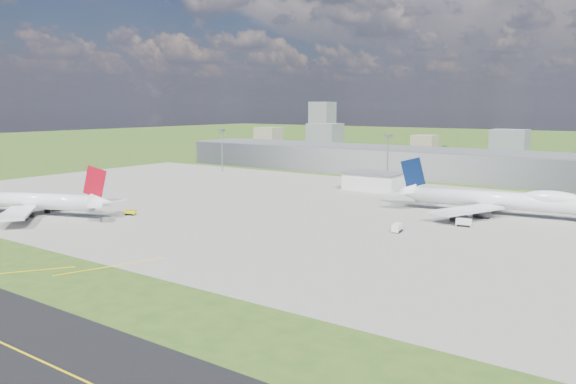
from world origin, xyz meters
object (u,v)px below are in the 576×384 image
Objects in this scene: airliner_red_twin at (31,201)px; van_white_near at (397,228)px; airliner_blue_quad at (502,200)px; fire_truck at (30,200)px; tug_yellow at (131,213)px; van_white_far at (464,223)px.

airliner_red_twin reaches higher than van_white_near.
airliner_blue_quad reaches higher than fire_truck.
airliner_red_twin is 8.05× the size of fire_truck.
van_white_near reaches higher than tug_yellow.
airliner_red_twin is at bearing 104.19° from van_white_near.
tug_yellow is (-111.56, -78.67, -4.61)m from airliner_blue_quad.
airliner_red_twin is 0.87× the size of airliner_blue_quad.
airliner_red_twin is at bearing -6.40° from fire_truck.
airliner_blue_quad is 13.92× the size of van_white_near.
tug_yellow is (30.31, 20.67, -4.11)m from airliner_red_twin.
airliner_blue_quad reaches higher than van_white_near.
airliner_blue_quad is 28.15m from van_white_far.
airliner_blue_quad is at bearing 50.94° from fire_truck.
van_white_near is 25.26m from van_white_far.
airliner_red_twin is at bearing -151.87° from airliner_blue_quad.
tug_yellow is at bearing -166.20° from airliner_red_twin.
airliner_blue_quad is 9.25× the size of fire_truck.
van_white_near reaches higher than van_white_far.
airliner_blue_quad is 185.68m from fire_truck.
van_white_far is at bearing -172.80° from airliner_red_twin.
fire_truck is 1.56× the size of van_white_far.
airliner_red_twin is at bearing -167.65° from tug_yellow.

